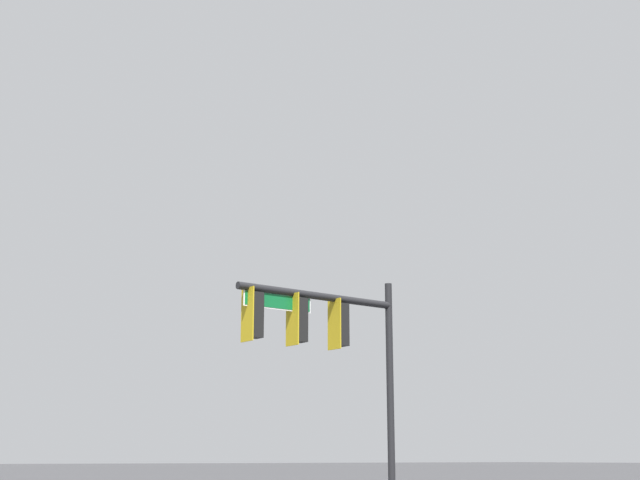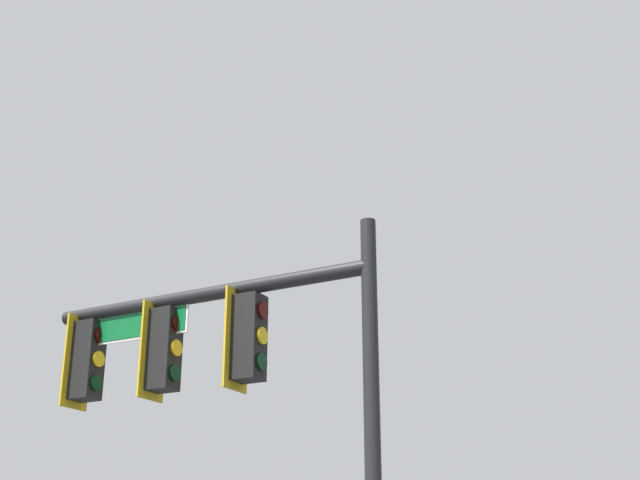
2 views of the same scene
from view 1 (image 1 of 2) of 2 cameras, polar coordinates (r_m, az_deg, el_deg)
signal_pole_near at (r=22.66m, az=0.26°, el=-5.98°), size 4.89×0.75×5.96m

